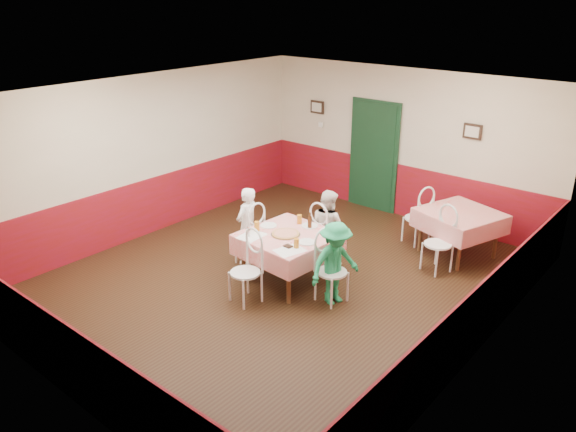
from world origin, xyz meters
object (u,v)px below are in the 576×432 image
Objects in this scene: main_table at (288,258)px; chair_second_b at (438,244)px; diner_left at (247,226)px; chair_second_a at (417,218)px; chair_far at (325,237)px; wallet at (288,246)px; chair_right at (332,272)px; pizza at (286,234)px; diner_far at (328,227)px; beer_bottle at (310,221)px; chair_near at (245,273)px; glass_c at (299,219)px; second_table at (458,234)px; diner_right at (335,263)px; glass_a at (257,226)px; glass_b at (296,243)px; chair_left at (250,237)px.

chair_second_b is (1.56, 1.72, 0.08)m from main_table.
diner_left reaches higher than chair_second_b.
diner_left is (-1.71, -2.41, 0.18)m from chair_second_a.
chair_far reaches higher than wallet.
diner_left is at bearing 94.72° from chair_right.
diner_far is at bearing 84.62° from pizza.
beer_bottle is (-0.71, -2.09, 0.42)m from chair_second_a.
wallet is at bearing 65.30° from chair_near.
glass_c is (-0.19, -0.42, 0.38)m from chair_far.
second_table is at bearing 69.67° from wallet.
diner_right is (0.96, 0.78, 0.15)m from chair_near.
glass_a reaches higher than glass_b.
diner_far is (0.13, 1.75, 0.16)m from chair_near.
chair_far is 1.24m from wallet.
beer_bottle is (0.95, 0.32, 0.42)m from chair_left.
main_table is at bearing 94.72° from chair_right.
wallet is at bearing 108.59° from diner_far.
chair_second_a reaches higher than glass_c.
main_table and second_table have the same top height.
glass_b reaches higher than wallet.
glass_a is 0.70m from glass_c.
diner_right is at bearing -25.80° from glass_c.
glass_b is (-1.18, -2.75, 0.45)m from second_table.
second_table is 0.93× the size of diner_right.
chair_far reaches higher than glass_c.
diner_left reaches higher than second_table.
diner_right is at bearing 139.56° from diner_far.
glass_a is (-0.43, -0.20, 0.46)m from main_table.
chair_second_a is at bearing -106.48° from diner_far.
main_table is 1.36× the size of chair_right.
main_table is 0.93m from diner_right.
diner_left is at bearing -135.63° from second_table.
glass_a reaches higher than glass_c.
chair_left reaches higher than main_table.
chair_second_b is 3.96× the size of beer_bottle.
diner_right is at bearing 136.81° from chair_far.
pizza is (-0.02, -0.03, 0.40)m from main_table.
diner_left is 1.80m from diner_right.
chair_right is 6.15× the size of glass_a.
main_table is 2.61m from chair_second_a.
chair_far is at bearing 64.57° from glass_a.
main_table is 1.00× the size of diner_far.
wallet is (-1.29, -2.06, 0.32)m from chair_second_b.
pizza is 0.48m from glass_b.
chair_far is 0.63m from beer_bottle.
chair_left is 0.71× the size of diner_left.
glass_b is 0.11× the size of diner_far.
chair_second_b is at bearing -142.22° from diner_far.
glass_b is (1.23, -0.34, 0.38)m from chair_left.
chair_near is at bearing -128.00° from glass_b.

